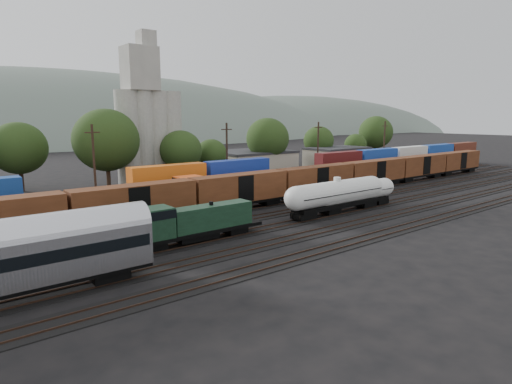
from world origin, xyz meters
TOP-DOWN VIEW (x-y plane):
  - ground at (0.00, 0.00)m, footprint 600.00×600.00m
  - tracks at (0.00, 0.00)m, footprint 180.00×33.20m
  - green_locomotive at (-11.29, -5.00)m, footprint 15.48×2.73m
  - tank_car_a at (11.42, -5.00)m, footprint 18.20×3.26m
  - tank_car_b at (15.60, -5.00)m, footprint 15.81×2.83m
  - orange_locomotive at (1.67, 10.00)m, footprint 17.98×3.00m
  - boxcar_string at (2.50, 5.00)m, footprint 138.20×2.90m
  - container_wall at (11.06, 15.00)m, footprint 172.12×2.60m
  - grain_silo at (3.28, 36.00)m, footprint 13.40×5.00m
  - industrial_sheds at (6.63, 35.25)m, footprint 119.38×17.26m
  - tree_band at (-4.11, 37.05)m, footprint 165.31×20.92m
  - utility_poles at (0.00, 22.00)m, footprint 122.20×0.36m
  - distant_hills at (23.92, 260.00)m, footprint 860.00×286.00m

SIDE VIEW (x-z plane):
  - distant_hills at x=23.92m, z-range -85.56..44.44m
  - ground at x=0.00m, z-range 0.00..0.00m
  - tracks at x=0.00m, z-range -0.05..0.15m
  - green_locomotive at x=-11.29m, z-range 0.31..4.40m
  - tank_car_b at x=15.60m, z-range 0.41..4.55m
  - industrial_sheds at x=6.63m, z-range 0.01..5.11m
  - orange_locomotive at x=1.67m, z-range 0.32..4.81m
  - tank_car_a at x=11.42m, z-range 0.44..5.21m
  - container_wall at x=11.06m, z-range -0.02..5.78m
  - boxcar_string at x=2.50m, z-range 1.02..5.22m
  - utility_poles at x=0.00m, z-range 0.21..12.21m
  - tree_band at x=-4.11m, z-range 0.38..14.84m
  - grain_silo at x=3.28m, z-range -3.24..25.76m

